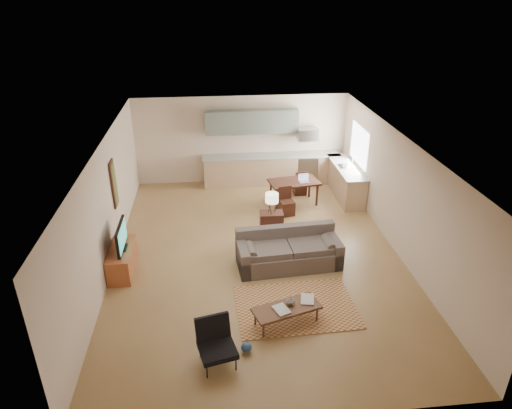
{
  "coord_description": "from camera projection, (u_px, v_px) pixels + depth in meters",
  "views": [
    {
      "loc": [
        -0.98,
        -8.99,
        5.69
      ],
      "look_at": [
        0.0,
        0.3,
        1.15
      ],
      "focal_mm": 32.0,
      "sensor_mm": 36.0,
      "label": 1
    }
  ],
  "objects": [
    {
      "name": "kitchen_counter_back",
      "position": [
        272.0,
        169.0,
        14.24
      ],
      "size": [
        4.26,
        0.64,
        0.92
      ],
      "primitive_type": null,
      "color": "tan",
      "rests_on": "ground"
    },
    {
      "name": "triptych",
      "position": [
        238.0,
        127.0,
        13.84
      ],
      "size": [
        1.7,
        0.04,
        0.5
      ],
      "primitive_type": null,
      "color": "beige",
      "rests_on": "room"
    },
    {
      "name": "book_a",
      "position": [
        276.0,
        312.0,
        8.17
      ],
      "size": [
        0.46,
        0.48,
        0.03
      ],
      "primitive_type": "imported",
      "rotation": [
        0.0,
        0.0,
        0.37
      ],
      "color": "maroon",
      "rests_on": "coffee_table"
    },
    {
      "name": "dining_table",
      "position": [
        294.0,
        192.0,
        12.93
      ],
      "size": [
        1.48,
        1.0,
        0.69
      ],
      "primitive_type": null,
      "rotation": [
        0.0,
        0.0,
        0.17
      ],
      "color": "black",
      "rests_on": "floor"
    },
    {
      "name": "kitchen_range",
      "position": [
        306.0,
        168.0,
        14.35
      ],
      "size": [
        0.62,
        0.62,
        0.9
      ],
      "primitive_type": "cube",
      "color": "#A5A8AD",
      "rests_on": "ground"
    },
    {
      "name": "sofa",
      "position": [
        289.0,
        249.0,
        10.04
      ],
      "size": [
        2.43,
        1.2,
        0.82
      ],
      "primitive_type": null,
      "rotation": [
        0.0,
        0.0,
        0.07
      ],
      "color": "#554A45",
      "rests_on": "floor"
    },
    {
      "name": "upper_cabinets",
      "position": [
        252.0,
        122.0,
        13.67
      ],
      "size": [
        2.8,
        0.34,
        0.7
      ],
      "primitive_type": "cube",
      "color": "slate",
      "rests_on": "room"
    },
    {
      "name": "room",
      "position": [
        257.0,
        202.0,
        10.03
      ],
      "size": [
        9.0,
        9.0,
        9.0
      ],
      "color": "olive",
      "rests_on": "ground"
    },
    {
      "name": "rug",
      "position": [
        296.0,
        307.0,
        8.88
      ],
      "size": [
        2.35,
        1.67,
        0.02
      ],
      "primitive_type": "cube",
      "rotation": [
        0.0,
        0.0,
        0.03
      ],
      "color": "brown",
      "rests_on": "floor"
    },
    {
      "name": "coffee_table",
      "position": [
        286.0,
        315.0,
        8.39
      ],
      "size": [
        1.34,
        0.85,
        0.38
      ],
      "primitive_type": null,
      "rotation": [
        0.0,
        0.0,
        0.31
      ],
      "color": "#4E2D1B",
      "rests_on": "floor"
    },
    {
      "name": "dining_chair_near",
      "position": [
        287.0,
        201.0,
        12.3
      ],
      "size": [
        0.43,
        0.45,
        0.77
      ],
      "primitive_type": null,
      "rotation": [
        0.0,
        0.0,
        0.18
      ],
      "color": "black",
      "rests_on": "floor"
    },
    {
      "name": "vase",
      "position": [
        290.0,
        300.0,
        8.34
      ],
      "size": [
        0.24,
        0.24,
        0.17
      ],
      "primitive_type": "imported",
      "rotation": [
        0.0,
        0.0,
        0.21
      ],
      "color": "black",
      "rests_on": "coffee_table"
    },
    {
      "name": "book_b",
      "position": [
        301.0,
        299.0,
        8.51
      ],
      "size": [
        0.38,
        0.43,
        0.03
      ],
      "primitive_type": "imported",
      "rotation": [
        0.0,
        0.0,
        -0.21
      ],
      "color": "navy",
      "rests_on": "coffee_table"
    },
    {
      "name": "armchair",
      "position": [
        217.0,
        346.0,
        7.41
      ],
      "size": [
        0.81,
        0.81,
        0.77
      ],
      "primitive_type": null,
      "rotation": [
        0.0,
        0.0,
        0.23
      ],
      "color": "black",
      "rests_on": "floor"
    },
    {
      "name": "dining_chair_far",
      "position": [
        300.0,
        182.0,
        13.52
      ],
      "size": [
        0.38,
        0.4,
        0.77
      ],
      "primitive_type": null,
      "rotation": [
        0.0,
        0.0,
        3.18
      ],
      "color": "black",
      "rests_on": "floor"
    },
    {
      "name": "laptop",
      "position": [
        305.0,
        178.0,
        12.67
      ],
      "size": [
        0.31,
        0.25,
        0.22
      ],
      "primitive_type": null,
      "rotation": [
        0.0,
        0.0,
        0.1
      ],
      "color": "#A5A8AD",
      "rests_on": "dining_table"
    },
    {
      "name": "wall_art_left",
      "position": [
        114.0,
        184.0,
        10.44
      ],
      "size": [
        0.06,
        0.42,
        1.1
      ],
      "primitive_type": null,
      "color": "olive",
      "rests_on": "room"
    },
    {
      "name": "soap_bottle",
      "position": [
        344.0,
        164.0,
        13.09
      ],
      "size": [
        0.12,
        0.12,
        0.19
      ],
      "primitive_type": "imported",
      "rotation": [
        0.0,
        0.0,
        -0.17
      ],
      "color": "beige",
      "rests_on": "kitchen_counter_right"
    },
    {
      "name": "table_lamp",
      "position": [
        272.0,
        203.0,
        10.98
      ],
      "size": [
        0.35,
        0.35,
        0.53
      ],
      "primitive_type": null,
      "rotation": [
        0.0,
        0.0,
        -0.09
      ],
      "color": "beige",
      "rests_on": "console_table"
    },
    {
      "name": "tv",
      "position": [
        121.0,
        237.0,
        9.64
      ],
      "size": [
        0.1,
        0.96,
        0.57
      ],
      "primitive_type": null,
      "color": "black",
      "rests_on": "tv_credenza"
    },
    {
      "name": "window_right",
      "position": [
        359.0,
        145.0,
        12.93
      ],
      "size": [
        0.02,
        1.4,
        1.05
      ],
      "primitive_type": "cube",
      "color": "white",
      "rests_on": "room"
    },
    {
      "name": "tv_credenza",
      "position": [
        122.0,
        260.0,
        9.89
      ],
      "size": [
        0.48,
        1.24,
        0.57
      ],
      "primitive_type": null,
      "color": "brown",
      "rests_on": "floor"
    },
    {
      "name": "kitchen_microwave",
      "position": [
        308.0,
        134.0,
        13.89
      ],
      "size": [
        0.62,
        0.4,
        0.35
      ],
      "primitive_type": "cube",
      "color": "#A5A8AD",
      "rests_on": "room"
    },
    {
      "name": "console_table",
      "position": [
        271.0,
        225.0,
        11.24
      ],
      "size": [
        0.58,
        0.4,
        0.66
      ],
      "primitive_type": null,
      "rotation": [
        0.0,
        0.0,
        -0.04
      ],
      "color": "black",
      "rests_on": "floor"
    },
    {
      "name": "kitchen_counter_right",
      "position": [
        345.0,
        181.0,
        13.38
      ],
      "size": [
        0.64,
        2.26,
        0.92
      ],
      "primitive_type": null,
      "color": "tan",
      "rests_on": "ground"
    }
  ]
}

